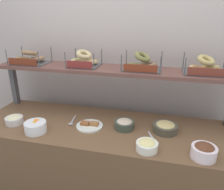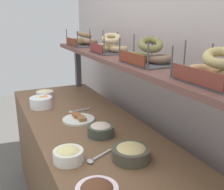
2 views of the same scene
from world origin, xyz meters
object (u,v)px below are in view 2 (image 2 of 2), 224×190
(serving_spoon_near_plate, at_px, (76,111))
(bagel_basket_sesame, at_px, (218,71))
(serving_spoon_by_edge, at_px, (96,158))
(serving_plate_white, at_px, (79,119))
(bagel_basket_everything, at_px, (84,40))
(bowl_hummus, at_px, (131,152))
(bagel_basket_plain, at_px, (111,46))
(bagel_basket_poppy, at_px, (149,55))
(bowl_fruit_salad, at_px, (41,102))
(bowl_egg_salad, at_px, (68,155))
(bowl_tuna_salad, at_px, (101,129))
(bowl_potato_salad, at_px, (45,94))

(serving_spoon_near_plate, relative_size, bagel_basket_sesame, 0.53)
(serving_spoon_near_plate, distance_m, serving_spoon_by_edge, 0.71)
(serving_plate_white, bearing_deg, serving_spoon_near_plate, 168.39)
(serving_plate_white, xyz_separation_m, bagel_basket_everything, (-0.67, 0.29, 0.46))
(serving_plate_white, distance_m, serving_spoon_by_edge, 0.54)
(serving_spoon_near_plate, bearing_deg, bowl_hummus, 2.63)
(serving_spoon_near_plate, bearing_deg, bagel_basket_plain, 84.33)
(serving_plate_white, height_order, bagel_basket_poppy, bagel_basket_poppy)
(bagel_basket_plain, bearing_deg, bowl_hummus, -17.92)
(bowl_fruit_salad, height_order, bagel_basket_plain, bagel_basket_plain)
(bowl_fruit_salad, relative_size, bagel_basket_plain, 0.62)
(bowl_egg_salad, bearing_deg, bagel_basket_everything, 156.40)
(serving_spoon_by_edge, xyz_separation_m, bagel_basket_poppy, (-0.16, 0.40, 0.47))
(bagel_basket_everything, distance_m, bagel_basket_plain, 0.53)
(bowl_fruit_salad, relative_size, bagel_basket_everything, 0.52)
(bowl_fruit_salad, xyz_separation_m, serving_plate_white, (0.39, 0.18, -0.03))
(serving_plate_white, height_order, bagel_basket_everything, bagel_basket_everything)
(serving_spoon_near_plate, bearing_deg, bowl_tuna_salad, 1.20)
(serving_plate_white, xyz_separation_m, serving_spoon_near_plate, (-0.17, 0.04, -0.00))
(bagel_basket_plain, relative_size, bagel_basket_poppy, 0.86)
(bowl_tuna_salad, distance_m, bowl_potato_salad, 0.93)
(bowl_potato_salad, relative_size, serving_spoon_near_plate, 0.84)
(bowl_potato_salad, xyz_separation_m, bagel_basket_poppy, (1.01, 0.41, 0.44))
(bowl_hummus, xyz_separation_m, bowl_egg_salad, (-0.12, -0.29, -0.00))
(bowl_hummus, distance_m, serving_spoon_near_plate, 0.78)
(bowl_tuna_salad, bearing_deg, serving_plate_white, -171.03)
(bagel_basket_everything, distance_m, bagel_basket_sesame, 1.55)
(bowl_potato_salad, bearing_deg, bagel_basket_sesame, 15.29)
(bowl_hummus, xyz_separation_m, serving_spoon_near_plate, (-0.78, -0.04, -0.03))
(serving_plate_white, relative_size, bagel_basket_everything, 0.66)
(serving_spoon_near_plate, relative_size, bagel_basket_everything, 0.53)
(bowl_potato_salad, bearing_deg, serving_spoon_by_edge, 0.35)
(serving_spoon_near_plate, xyz_separation_m, bagel_basket_poppy, (0.54, 0.28, 0.47))
(bowl_egg_salad, relative_size, serving_plate_white, 0.69)
(bagel_basket_poppy, bearing_deg, serving_plate_white, -140.09)
(bowl_fruit_salad, xyz_separation_m, bowl_egg_salad, (0.88, -0.04, -0.01))
(bagel_basket_plain, relative_size, bagel_basket_sesame, 0.83)
(bowl_potato_salad, bearing_deg, serving_spoon_near_plate, 15.72)
(bagel_basket_sesame, bearing_deg, serving_spoon_by_edge, -129.94)
(serving_spoon_by_edge, bearing_deg, bagel_basket_plain, 149.19)
(bowl_tuna_salad, height_order, serving_plate_white, bowl_tuna_salad)
(bagel_basket_everything, bearing_deg, bowl_fruit_salad, -58.34)
(bowl_hummus, relative_size, serving_plate_white, 0.88)
(bagel_basket_poppy, bearing_deg, bowl_potato_salad, -158.02)
(bowl_potato_salad, bearing_deg, serving_plate_white, 8.58)
(bowl_fruit_salad, relative_size, bowl_tuna_salad, 1.06)
(bowl_tuna_salad, distance_m, bagel_basket_everything, 1.08)
(bowl_tuna_salad, bearing_deg, bowl_hummus, 4.62)
(bowl_tuna_salad, distance_m, bagel_basket_sesame, 0.78)
(bowl_hummus, height_order, bagel_basket_everything, bagel_basket_everything)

